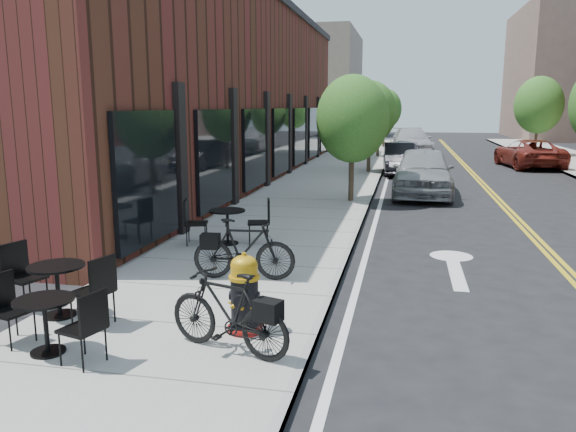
# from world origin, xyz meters

# --- Properties ---
(ground) EXTENTS (120.00, 120.00, 0.00)m
(ground) POSITION_xyz_m (0.00, 0.00, 0.00)
(ground) COLOR black
(ground) RESTS_ON ground
(sidewalk_near) EXTENTS (4.00, 70.00, 0.12)m
(sidewalk_near) POSITION_xyz_m (-2.00, 10.00, 0.06)
(sidewalk_near) COLOR #9E9B93
(sidewalk_near) RESTS_ON ground
(building_near) EXTENTS (5.00, 28.00, 7.00)m
(building_near) POSITION_xyz_m (-6.50, 14.00, 3.50)
(building_near) COLOR #422415
(building_near) RESTS_ON ground
(bg_building_left) EXTENTS (8.00, 14.00, 10.00)m
(bg_building_left) POSITION_xyz_m (-8.00, 48.00, 5.00)
(bg_building_left) COLOR #726656
(bg_building_left) RESTS_ON ground
(bg_building_right) EXTENTS (10.00, 16.00, 12.00)m
(bg_building_right) POSITION_xyz_m (16.00, 50.00, 6.00)
(bg_building_right) COLOR brown
(bg_building_right) RESTS_ON ground
(tree_near_a) EXTENTS (2.20, 2.20, 3.81)m
(tree_near_a) POSITION_xyz_m (-0.60, 9.00, 2.60)
(tree_near_a) COLOR #382B1E
(tree_near_a) RESTS_ON sidewalk_near
(tree_near_b) EXTENTS (2.30, 2.30, 3.98)m
(tree_near_b) POSITION_xyz_m (-0.60, 17.00, 2.71)
(tree_near_b) COLOR #382B1E
(tree_near_b) RESTS_ON sidewalk_near
(tree_near_c) EXTENTS (2.10, 2.10, 3.67)m
(tree_near_c) POSITION_xyz_m (-0.60, 25.00, 2.53)
(tree_near_c) COLOR #382B1E
(tree_near_c) RESTS_ON sidewalk_near
(tree_near_d) EXTENTS (2.40, 2.40, 4.11)m
(tree_near_d) POSITION_xyz_m (-0.60, 33.00, 2.79)
(tree_near_d) COLOR #382B1E
(tree_near_d) RESTS_ON sidewalk_near
(tree_far_c) EXTENTS (2.80, 2.80, 4.62)m
(tree_far_c) POSITION_xyz_m (8.60, 28.00, 3.06)
(tree_far_c) COLOR #382B1E
(tree_far_c) RESTS_ON sidewalk_far
(fire_hydrant) EXTENTS (0.49, 0.49, 1.05)m
(fire_hydrant) POSITION_xyz_m (-0.93, -1.57, 0.62)
(fire_hydrant) COLOR maroon
(fire_hydrant) RESTS_ON sidewalk_near
(bicycle_left) EXTENTS (1.73, 0.96, 1.00)m
(bicycle_left) POSITION_xyz_m (-0.94, -2.22, 0.62)
(bicycle_left) COLOR black
(bicycle_left) RESTS_ON sidewalk_near
(bicycle_right) EXTENTS (1.76, 0.65, 1.04)m
(bicycle_right) POSITION_xyz_m (-1.56, 0.56, 0.64)
(bicycle_right) COLOR black
(bicycle_right) RESTS_ON sidewalk_near
(bistro_set_a) EXTENTS (1.65, 0.85, 0.87)m
(bistro_set_a) POSITION_xyz_m (-3.03, -2.68, 0.56)
(bistro_set_a) COLOR black
(bistro_set_a) RESTS_ON sidewalk_near
(bistro_set_b) EXTENTS (1.81, 0.94, 0.95)m
(bistro_set_b) POSITION_xyz_m (-3.60, -1.58, 0.60)
(bistro_set_b) COLOR black
(bistro_set_b) RESTS_ON sidewalk_near
(bistro_set_c) EXTENTS (1.80, 0.93, 0.95)m
(bistro_set_c) POSITION_xyz_m (-2.60, 2.88, 0.60)
(bistro_set_c) COLOR black
(bistro_set_c) RESTS_ON sidewalk_near
(parked_car_a) EXTENTS (2.02, 4.83, 1.63)m
(parked_car_a) POSITION_xyz_m (1.60, 11.21, 0.82)
(parked_car_a) COLOR gray
(parked_car_a) RESTS_ON ground
(parked_car_b) EXTENTS (1.72, 4.27, 1.38)m
(parked_car_b) POSITION_xyz_m (0.80, 17.35, 0.69)
(parked_car_b) COLOR black
(parked_car_b) RESTS_ON ground
(parked_car_c) EXTENTS (2.88, 5.86, 1.64)m
(parked_car_c) POSITION_xyz_m (1.30, 27.88, 0.82)
(parked_car_c) COLOR #ABACB0
(parked_car_c) RESTS_ON ground
(parked_car_far) EXTENTS (2.95, 5.25, 1.39)m
(parked_car_far) POSITION_xyz_m (6.94, 21.42, 0.69)
(parked_car_far) COLOR maroon
(parked_car_far) RESTS_ON ground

